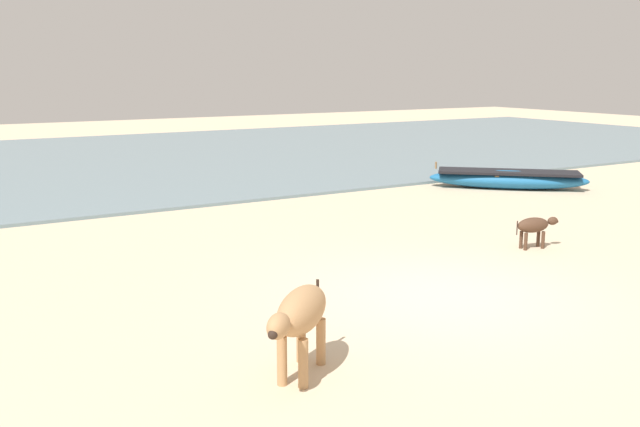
% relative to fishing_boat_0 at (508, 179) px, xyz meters
% --- Properties ---
extents(ground, '(80.00, 80.00, 0.00)m').
position_rel_fishing_boat_0_xyz_m(ground, '(-7.97, -6.59, -0.28)').
color(ground, beige).
extents(sea_water, '(60.00, 20.00, 0.08)m').
position_rel_fishing_boat_0_xyz_m(sea_water, '(-7.97, 11.77, -0.24)').
color(sea_water, slate).
rests_on(sea_water, ground).
extents(fishing_boat_0, '(4.05, 3.78, 0.72)m').
position_rel_fishing_boat_0_xyz_m(fishing_boat_0, '(0.00, 0.00, 0.00)').
color(fishing_boat_0, '#1E669E').
rests_on(fishing_boat_0, ground).
extents(cow_adult_tan, '(1.31, 1.24, 1.01)m').
position_rel_fishing_boat_0_xyz_m(cow_adult_tan, '(-11.22, -7.97, 0.44)').
color(cow_adult_tan, tan).
rests_on(cow_adult_tan, ground).
extents(calf_near_dark, '(0.93, 0.39, 0.61)m').
position_rel_fishing_boat_0_xyz_m(calf_near_dark, '(-4.62, -5.25, 0.15)').
color(calf_near_dark, '#4C3323').
rests_on(calf_near_dark, ground).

